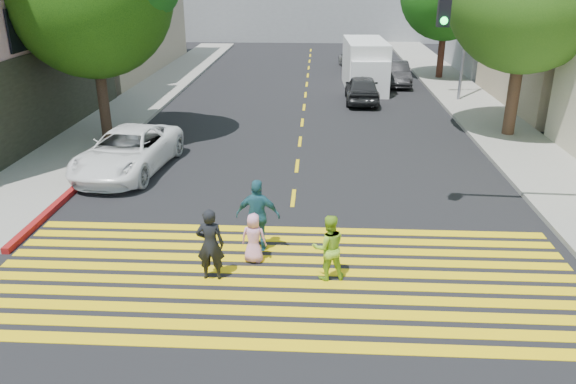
# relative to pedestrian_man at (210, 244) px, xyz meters

# --- Properties ---
(ground) EXTENTS (120.00, 120.00, 0.00)m
(ground) POSITION_rel_pedestrian_man_xyz_m (1.62, -1.16, -0.85)
(ground) COLOR black
(sidewalk_left) EXTENTS (3.00, 40.00, 0.15)m
(sidewalk_left) POSITION_rel_pedestrian_man_xyz_m (-6.88, 20.84, -0.77)
(sidewalk_left) COLOR gray
(sidewalk_left) RESTS_ON ground
(sidewalk_right) EXTENTS (3.00, 60.00, 0.15)m
(sidewalk_right) POSITION_rel_pedestrian_man_xyz_m (10.12, 13.84, -0.77)
(sidewalk_right) COLOR gray
(sidewalk_right) RESTS_ON ground
(curb_red) EXTENTS (0.20, 8.00, 0.16)m
(curb_red) POSITION_rel_pedestrian_man_xyz_m (-5.28, 4.84, -0.77)
(curb_red) COLOR maroon
(curb_red) RESTS_ON ground
(crosswalk) EXTENTS (13.40, 5.30, 0.01)m
(crosswalk) POSITION_rel_pedestrian_man_xyz_m (1.62, 0.11, -0.84)
(crosswalk) COLOR yellow
(crosswalk) RESTS_ON ground
(lane_line) EXTENTS (0.12, 34.40, 0.01)m
(lane_line) POSITION_rel_pedestrian_man_xyz_m (1.62, 21.34, -0.84)
(lane_line) COLOR yellow
(lane_line) RESTS_ON ground
(pedestrian_man) EXTENTS (0.63, 0.42, 1.70)m
(pedestrian_man) POSITION_rel_pedestrian_man_xyz_m (0.00, 0.00, 0.00)
(pedestrian_man) COLOR black
(pedestrian_man) RESTS_ON ground
(pedestrian_woman) EXTENTS (0.86, 0.73, 1.54)m
(pedestrian_woman) POSITION_rel_pedestrian_man_xyz_m (2.62, 0.15, -0.08)
(pedestrian_woman) COLOR #94CA2C
(pedestrian_woman) RESTS_ON ground
(pedestrian_child) EXTENTS (0.65, 0.47, 1.23)m
(pedestrian_child) POSITION_rel_pedestrian_man_xyz_m (0.86, 0.84, -0.23)
(pedestrian_child) COLOR #EA9CC7
(pedestrian_child) RESTS_ON ground
(pedestrian_extra) EXTENTS (1.11, 0.52, 1.85)m
(pedestrian_extra) POSITION_rel_pedestrian_man_xyz_m (0.91, 1.44, 0.07)
(pedestrian_extra) COLOR #286477
(pedestrian_extra) RESTS_ON ground
(white_sedan) EXTENTS (2.94, 5.46, 1.46)m
(white_sedan) POSITION_rel_pedestrian_man_xyz_m (-4.13, 6.97, -0.12)
(white_sedan) COLOR white
(white_sedan) RESTS_ON ground
(dark_car_near) EXTENTS (1.75, 4.21, 1.42)m
(dark_car_near) POSITION_rel_pedestrian_man_xyz_m (4.59, 18.12, -0.14)
(dark_car_near) COLOR black
(dark_car_near) RESTS_ON ground
(silver_car) EXTENTS (2.19, 4.42, 1.24)m
(silver_car) POSITION_rel_pedestrian_man_xyz_m (4.76, 28.96, -0.23)
(silver_car) COLOR gray
(silver_car) RESTS_ON ground
(dark_car_parked) EXTENTS (1.45, 4.14, 1.36)m
(dark_car_parked) POSITION_rel_pedestrian_man_xyz_m (6.91, 22.93, -0.17)
(dark_car_parked) COLOR black
(dark_car_parked) RESTS_ON ground
(white_van) EXTENTS (2.37, 5.84, 2.72)m
(white_van) POSITION_rel_pedestrian_man_xyz_m (4.99, 21.63, 0.44)
(white_van) COLOR white
(white_van) RESTS_ON ground
(traffic_signal) EXTENTS (4.55, 0.47, 6.67)m
(traffic_signal) POSITION_rel_pedestrian_man_xyz_m (8.30, 3.20, 3.47)
(traffic_signal) COLOR black
(traffic_signal) RESTS_ON ground
(street_lamp) EXTENTS (1.94, 0.48, 8.58)m
(street_lamp) POSITION_rel_pedestrian_man_xyz_m (9.47, 18.45, 4.08)
(street_lamp) COLOR gray
(street_lamp) RESTS_ON ground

